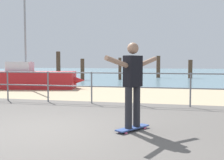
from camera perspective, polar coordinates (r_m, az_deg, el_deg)
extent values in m
cube|color=#605B56|center=(4.76, -18.71, -12.99)|extent=(24.00, 10.00, 0.04)
cube|color=tan|center=(12.18, 1.81, -2.73)|extent=(24.00, 6.00, 0.04)
cube|color=slate|center=(39.95, 10.00, 1.62)|extent=(72.00, 50.00, 0.04)
cylinder|color=slate|center=(10.29, -20.99, -1.20)|extent=(0.05, 0.05, 1.05)
cylinder|color=slate|center=(9.50, -13.24, -1.43)|extent=(0.05, 0.05, 1.05)
cylinder|color=slate|center=(8.91, -4.29, -1.68)|extent=(0.05, 0.05, 1.05)
cylinder|color=slate|center=(8.57, 5.65, -1.90)|extent=(0.05, 0.05, 1.05)
cylinder|color=slate|center=(8.50, 16.09, -2.07)|extent=(0.05, 0.05, 1.05)
cylinder|color=slate|center=(8.88, -4.30, 1.51)|extent=(12.42, 0.04, 0.04)
cylinder|color=slate|center=(8.91, -4.29, -1.34)|extent=(12.42, 0.04, 0.04)
cube|color=#B21E23|center=(14.64, -16.43, -0.04)|extent=(4.60, 2.31, 0.90)
cone|color=#B21E23|center=(14.13, -7.89, -0.06)|extent=(1.24, 0.98, 0.77)
cylinder|color=gray|center=(14.79, -17.72, 9.57)|extent=(0.10, 0.10, 4.05)
cube|color=silver|center=(14.80, -18.69, 2.67)|extent=(1.36, 1.14, 0.50)
cube|color=#334C8C|center=(5.43, 4.32, -9.95)|extent=(0.59, 0.78, 0.02)
cylinder|color=#E5598C|center=(5.19, 2.92, -11.07)|extent=(0.06, 0.07, 0.06)
cylinder|color=#E5598C|center=(5.29, 1.63, -10.77)|extent=(0.06, 0.07, 0.06)
cylinder|color=#E5598C|center=(5.60, 6.86, -9.99)|extent=(0.06, 0.07, 0.06)
cylinder|color=#E5598C|center=(5.70, 5.59, -9.74)|extent=(0.06, 0.07, 0.06)
cylinder|color=#26262B|center=(5.26, 3.48, -5.81)|extent=(0.14, 0.14, 0.80)
cylinder|color=#26262B|center=(5.44, 5.18, -5.50)|extent=(0.14, 0.14, 0.80)
cube|color=black|center=(5.28, 4.38, 1.86)|extent=(0.36, 0.41, 0.60)
sphere|color=#9E755B|center=(5.29, 4.40, 6.63)|extent=(0.22, 0.22, 0.22)
cylinder|color=#9E755B|center=(4.95, 0.99, 3.82)|extent=(0.37, 0.52, 0.23)
cylinder|color=#9E755B|center=(5.62, 7.38, 3.77)|extent=(0.37, 0.52, 0.23)
cylinder|color=#513826|center=(23.81, -11.17, 3.09)|extent=(0.36, 0.36, 2.31)
cylinder|color=#513826|center=(21.30, -6.20, 2.21)|extent=(0.30, 0.30, 1.67)
cylinder|color=#513826|center=(21.57, 1.67, 2.36)|extent=(0.24, 0.24, 1.75)
cylinder|color=#513826|center=(24.80, 9.66, 2.73)|extent=(0.34, 0.34, 1.97)
cylinder|color=#513826|center=(24.51, 16.05, 2.20)|extent=(0.36, 0.36, 1.61)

